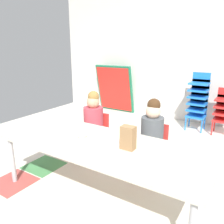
{
  "coord_description": "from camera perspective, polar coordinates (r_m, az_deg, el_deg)",
  "views": [
    {
      "loc": [
        1.27,
        -2.22,
        1.47
      ],
      "look_at": [
        0.03,
        -0.27,
        0.82
      ],
      "focal_mm": 36.75,
      "sensor_mm": 36.0,
      "label": 1
    }
  ],
  "objects": [
    {
      "name": "paper_plate_near_edge",
      "position": [
        2.35,
        -3.21,
        -6.72
      ],
      "size": [
        0.18,
        0.18,
        0.01
      ],
      "primitive_type": "cylinder",
      "color": "white",
      "rests_on": "craft_table"
    },
    {
      "name": "seated_child_middle_seat",
      "position": [
        2.68,
        10.04,
        -4.43
      ],
      "size": [
        0.32,
        0.31,
        0.92
      ],
      "color": "red",
      "rests_on": "ground_plane"
    },
    {
      "name": "paper_plate_center_table",
      "position": [
        2.66,
        -9.3,
        -4.17
      ],
      "size": [
        0.18,
        0.18,
        0.01
      ],
      "primitive_type": "cylinder",
      "color": "white",
      "rests_on": "craft_table"
    },
    {
      "name": "paper_bag_brown",
      "position": [
        2.11,
        4.04,
        -6.38
      ],
      "size": [
        0.13,
        0.09,
        0.22
      ],
      "primitive_type": "cube",
      "color": "#9E754C",
      "rests_on": "craft_table"
    },
    {
      "name": "craft_table",
      "position": [
        2.28,
        -2.5,
        -8.63
      ],
      "size": [
        2.1,
        0.82,
        0.57
      ],
      "color": "beige",
      "rests_on": "ground_plane"
    },
    {
      "name": "folded_activity_table",
      "position": [
        5.35,
        0.66,
        5.76
      ],
      "size": [
        0.9,
        0.29,
        1.09
      ],
      "color": "#19724C",
      "rests_on": "ground_plane"
    },
    {
      "name": "ground_plane",
      "position": [
        2.95,
        2.22,
        -14.3
      ],
      "size": [
        5.88,
        4.92,
        0.02
      ],
      "color": "silver"
    },
    {
      "name": "back_wall",
      "position": [
        4.85,
        17.71,
        13.13
      ],
      "size": [
        5.88,
        0.1,
        2.61
      ],
      "primitive_type": "cube",
      "color": "beige",
      "rests_on": "ground_plane"
    },
    {
      "name": "seated_child_near_camera",
      "position": [
        3.08,
        -4.55,
        -1.57
      ],
      "size": [
        0.32,
        0.31,
        0.92
      ],
      "color": "red",
      "rests_on": "ground_plane"
    },
    {
      "name": "donut_powdered_loose",
      "position": [
        2.44,
        -7.52,
        -5.71
      ],
      "size": [
        0.11,
        0.11,
        0.03
      ],
      "primitive_type": "torus",
      "color": "white",
      "rests_on": "craft_table"
    },
    {
      "name": "donut_powdered_on_plate",
      "position": [
        2.35,
        -3.21,
        -6.31
      ],
      "size": [
        0.1,
        0.1,
        0.03
      ],
      "primitive_type": "torus",
      "color": "white",
      "rests_on": "craft_table"
    },
    {
      "name": "kid_chair_blue_stack",
      "position": [
        4.41,
        20.65,
        3.1
      ],
      "size": [
        0.32,
        0.3,
        1.04
      ],
      "color": "blue",
      "rests_on": "ground_plane"
    }
  ]
}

